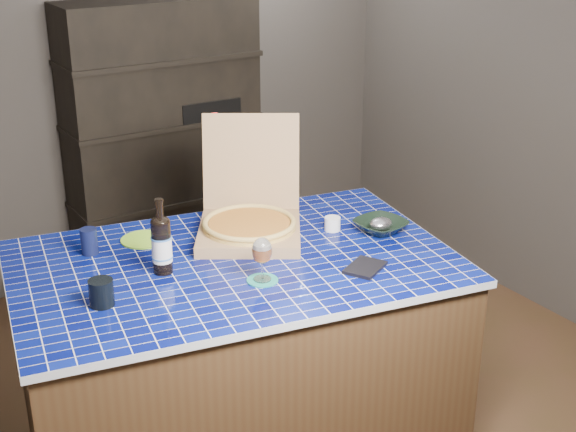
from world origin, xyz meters
TOP-DOWN VIEW (x-y plane):
  - room at (0.00, 0.00)m, footprint 3.50×3.50m
  - shelving_unit at (0.00, 1.53)m, footprint 1.20×0.41m
  - kitchen_island at (-0.53, -0.38)m, footprint 1.96×1.43m
  - pizza_box at (-0.34, -0.20)m, footprint 0.66×0.69m
  - mead_bottle at (-0.82, -0.33)m, footprint 0.08×0.08m
  - teal_trivet at (-0.52, -0.61)m, footprint 0.12×0.12m
  - wine_glass at (-0.52, -0.61)m, footprint 0.08×0.08m
  - tumbler at (-1.12, -0.47)m, footprint 0.09×0.09m
  - dvd_case at (-0.12, -0.74)m, footprint 0.21×0.19m
  - bowl at (0.17, -0.47)m, footprint 0.25×0.25m
  - foil_contents at (0.17, -0.47)m, footprint 0.11×0.09m
  - white_jar at (-0.00, -0.34)m, footprint 0.07×0.07m
  - navy_cup at (-1.01, -0.01)m, footprint 0.07×0.07m
  - green_trivet at (-0.76, 0.00)m, footprint 0.20×0.20m

SIDE VIEW (x-z plane):
  - kitchen_island at x=-0.53m, z-range 0.00..0.98m
  - shelving_unit at x=0.00m, z-range 0.00..1.80m
  - teal_trivet at x=-0.52m, z-range 0.98..0.99m
  - green_trivet at x=-0.76m, z-range 0.98..0.99m
  - dvd_case at x=-0.12m, z-range 0.98..1.00m
  - bowl at x=0.17m, z-range 0.98..1.04m
  - white_jar at x=0.00m, z-range 0.98..1.04m
  - foil_contents at x=0.17m, z-range 1.00..1.05m
  - tumbler at x=-1.12m, z-range 0.98..1.08m
  - navy_cup at x=-1.01m, z-range 0.98..1.09m
  - pizza_box at x=-0.34m, z-range 0.81..1.29m
  - mead_bottle at x=-0.82m, z-range 0.95..1.26m
  - wine_glass at x=-0.52m, z-range 1.02..1.20m
  - room at x=0.00m, z-range -0.50..3.00m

